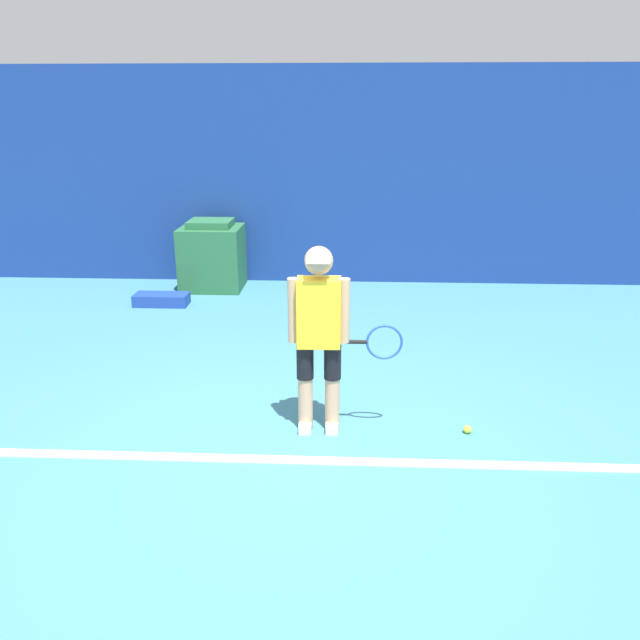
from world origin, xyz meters
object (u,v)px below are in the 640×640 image
object	(u,v)px
tennis_player	(320,333)
equipment_bag	(162,299)
covered_chair	(212,256)
tennis_ball	(468,429)

from	to	relation	value
tennis_player	equipment_bag	size ratio (longest dim) A/B	2.13
covered_chair	equipment_bag	distance (m)	1.12
tennis_ball	equipment_bag	size ratio (longest dim) A/B	0.09
tennis_ball	covered_chair	xyz separation A→B (m)	(-2.99, 4.28, 0.45)
tennis_player	tennis_ball	bearing A→B (deg)	-1.97
covered_chair	equipment_bag	xyz separation A→B (m)	(-0.52, -0.90, -0.40)
tennis_ball	equipment_bag	world-z (taller)	equipment_bag
tennis_player	tennis_ball	distance (m)	1.46
covered_chair	equipment_bag	bearing A→B (deg)	-120.12
tennis_player	tennis_ball	xyz separation A→B (m)	(1.21, -0.02, -0.81)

